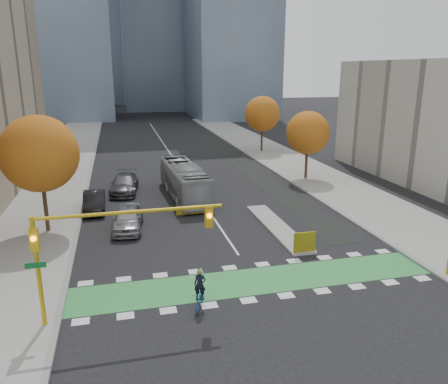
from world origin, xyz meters
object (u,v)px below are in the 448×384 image
hazard_board (305,242)px  bus (184,181)px  parked_car_b (94,202)px  tree_east_near (308,133)px  traffic_signal_west (98,238)px  parked_car_c (124,184)px  tree_west (39,154)px  parked_car_a (128,218)px  tree_east_far (262,114)px  cyclist (200,295)px

hazard_board → bus: size_ratio=0.13×
bus → parked_car_b: size_ratio=2.31×
tree_east_near → traffic_signal_west: (-19.93, -22.51, -0.83)m
traffic_signal_west → parked_car_c: bearing=86.2°
parked_car_b → parked_car_c: bearing=62.5°
tree_west → parked_car_b: bearing=55.0°
parked_car_a → bus: bearing=60.2°
bus → traffic_signal_west: bearing=-112.6°
tree_east_far → hazard_board: bearing=-104.1°
parked_car_a → parked_car_b: parked_car_a is taller
tree_east_far → parked_car_c: (-19.00, -16.72, -4.40)m
tree_east_far → traffic_signal_west: bearing=-117.9°
cyclist → parked_car_a: 12.17m
parked_car_a → parked_car_c: parked_car_a is taller
tree_east_near → parked_car_b: size_ratio=1.49×
parked_car_b → hazard_board: bearing=-43.8°
tree_east_near → parked_car_c: size_ratio=1.22×
traffic_signal_west → parked_car_c: traffic_signal_west is taller
tree_east_near → parked_car_a: (-18.50, -10.72, -4.01)m
bus → parked_car_c: (-5.21, 2.83, -0.70)m
hazard_board → traffic_signal_west: bearing=-158.5°
cyclist → traffic_signal_west: bearing=-160.9°
hazard_board → parked_car_a: 12.66m
tree_west → traffic_signal_west: tree_west is taller
tree_west → traffic_signal_west: (4.07, -12.51, -1.58)m
tree_east_far → bus: 24.21m
hazard_board → cyclist: 8.82m
parked_car_a → parked_car_b: (-2.50, 5.00, -0.07)m
hazard_board → tree_east_far: size_ratio=0.18×
traffic_signal_west → parked_car_c: (1.43, 21.79, -3.20)m
tree_west → parked_car_b: (3.00, 4.28, -4.83)m
hazard_board → tree_west: 18.44m
tree_west → bus: tree_west is taller
tree_east_far → parked_car_c: size_ratio=1.32×
parked_car_b → parked_car_c: (2.50, 5.00, 0.05)m
tree_west → traffic_signal_west: bearing=-72.0°
tree_east_near → tree_east_far: (0.50, 16.00, 0.38)m
tree_west → cyclist: tree_west is taller
hazard_board → traffic_signal_west: 13.23m
cyclist → bus: (2.18, 18.95, 0.86)m
bus → tree_west: bearing=-152.2°
tree_west → traffic_signal_west: 13.25m
parked_car_b → cyclist: bearing=-72.6°
hazard_board → tree_east_near: bearing=65.8°
tree_west → parked_car_c: (5.50, 9.28, -4.78)m
tree_west → cyclist: bearing=-55.7°
tree_west → parked_car_b: 7.12m
bus → parked_car_c: size_ratio=1.91×
tree_west → parked_car_a: (5.50, -0.72, -4.76)m
tree_east_near → parked_car_a: bearing=-149.9°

